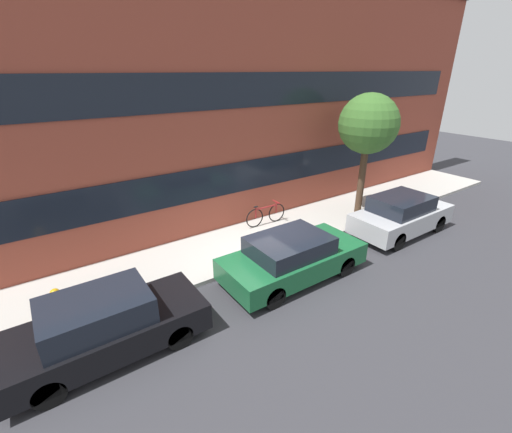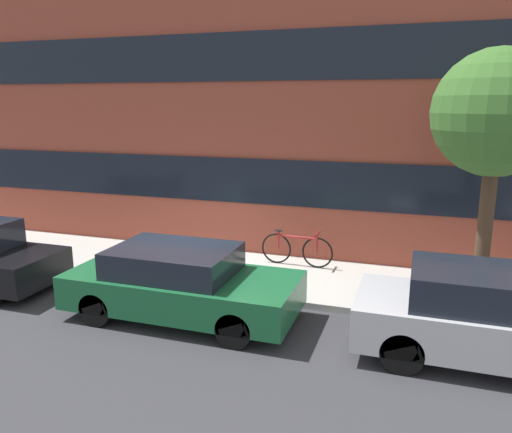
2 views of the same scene
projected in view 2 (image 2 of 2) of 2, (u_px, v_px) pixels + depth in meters
The scene contains 8 objects.
ground_plane at pixel (193, 294), 10.16m from camera, with size 56.00×56.00×0.00m, color #333338.
sidewalk_strip at pixel (218, 270), 11.41m from camera, with size 28.00×2.72×0.13m.
rowhouse_facade at pixel (244, 77), 12.09m from camera, with size 28.00×1.02×8.81m.
parked_car_green at pixel (181, 283), 8.96m from camera, with size 4.15×1.79×1.30m.
parked_car_silver at pixel (489, 317), 7.39m from camera, with size 3.93×1.68×1.43m.
fire_hydrant at pixel (5, 240), 12.30m from camera, with size 0.54×0.30×0.75m.
bicycle at pixel (297, 249), 11.46m from camera, with size 1.70×0.44×0.82m.
street_tree at pixel (497, 115), 8.51m from camera, with size 2.19×2.19×4.61m.
Camera 2 is at (4.24, -8.65, 3.84)m, focal length 35.00 mm.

